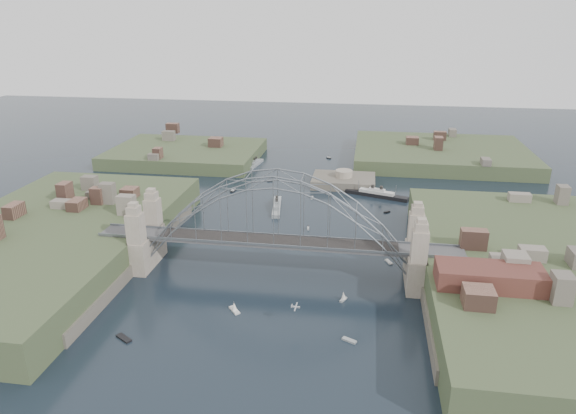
% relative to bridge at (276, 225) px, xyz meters
% --- Properties ---
extents(ground, '(500.00, 500.00, 0.00)m').
position_rel_bridge_xyz_m(ground, '(0.00, 0.00, -12.32)').
color(ground, black).
rests_on(ground, ground).
extents(bridge, '(84.00, 13.80, 24.60)m').
position_rel_bridge_xyz_m(bridge, '(0.00, 0.00, 0.00)').
color(bridge, '#4A4A4C').
rests_on(bridge, ground).
extents(shore_west, '(50.50, 90.00, 12.00)m').
position_rel_bridge_xyz_m(shore_west, '(-57.32, 0.00, -10.35)').
color(shore_west, '#394729').
rests_on(shore_west, ground).
extents(shore_east, '(50.50, 90.00, 12.00)m').
position_rel_bridge_xyz_m(shore_east, '(57.32, 0.00, -10.35)').
color(shore_east, '#394729').
rests_on(shore_east, ground).
extents(headland_nw, '(60.00, 45.00, 9.00)m').
position_rel_bridge_xyz_m(headland_nw, '(-55.00, 95.00, -11.82)').
color(headland_nw, '#394729').
rests_on(headland_nw, ground).
extents(headland_ne, '(70.00, 55.00, 9.50)m').
position_rel_bridge_xyz_m(headland_ne, '(50.00, 110.00, -11.57)').
color(headland_ne, '#394729').
rests_on(headland_ne, ground).
extents(fort_island, '(22.00, 16.00, 9.40)m').
position_rel_bridge_xyz_m(fort_island, '(12.00, 70.00, -12.66)').
color(fort_island, '#524C41').
rests_on(fort_island, ground).
extents(wharf_shed, '(20.00, 8.00, 4.00)m').
position_rel_bridge_xyz_m(wharf_shed, '(44.00, -14.00, -2.32)').
color(wharf_shed, '#592D26').
rests_on(wharf_shed, shore_east).
extents(finger_pier, '(4.00, 22.00, 1.40)m').
position_rel_bridge_xyz_m(finger_pier, '(39.00, -28.00, -11.62)').
color(finger_pier, '#4A4A4C').
rests_on(finger_pier, ground).
extents(naval_cruiser_near, '(4.56, 17.37, 5.17)m').
position_rel_bridge_xyz_m(naval_cruiser_near, '(-7.39, 42.70, -11.52)').
color(naval_cruiser_near, '#909698').
rests_on(naval_cruiser_near, ground).
extents(naval_cruiser_far, '(3.86, 14.04, 4.70)m').
position_rel_bridge_xyz_m(naval_cruiser_far, '(-24.30, 89.98, -11.59)').
color(naval_cruiser_far, '#909698').
rests_on(naval_cruiser_far, ground).
extents(ocean_liner, '(21.19, 9.68, 5.25)m').
position_rel_bridge_xyz_m(ocean_liner, '(23.54, 58.97, -11.51)').
color(ocean_liner, black).
rests_on(ocean_liner, ground).
extents(aeroplane, '(1.67, 3.17, 0.46)m').
position_rel_bridge_xyz_m(aeroplane, '(7.51, -21.95, -7.51)').
color(aeroplane, '#B0B4B8').
extents(small_boat_a, '(2.56, 0.94, 0.45)m').
position_rel_bridge_xyz_m(small_boat_a, '(-14.54, 18.60, -12.17)').
color(small_boat_a, silver).
rests_on(small_boat_a, ground).
extents(small_boat_b, '(0.75, 1.74, 1.43)m').
position_rel_bridge_xyz_m(small_boat_b, '(4.31, 27.49, -12.03)').
color(small_boat_b, silver).
rests_on(small_boat_b, ground).
extents(small_boat_c, '(2.94, 3.26, 2.38)m').
position_rel_bridge_xyz_m(small_boat_c, '(-5.63, -17.65, -11.62)').
color(small_boat_c, silver).
rests_on(small_boat_c, ground).
extents(small_boat_d, '(2.10, 1.93, 0.45)m').
position_rel_bridge_xyz_m(small_boat_d, '(26.67, 44.45, -12.17)').
color(small_boat_d, silver).
rests_on(small_boat_d, ground).
extents(small_boat_e, '(1.64, 3.40, 1.43)m').
position_rel_bridge_xyz_m(small_boat_e, '(-25.12, 57.15, -12.04)').
color(small_boat_e, silver).
rests_on(small_boat_e, ground).
extents(small_boat_f, '(0.75, 1.83, 1.43)m').
position_rel_bridge_xyz_m(small_boat_f, '(2.52, 53.75, -12.03)').
color(small_boat_f, silver).
rests_on(small_boat_f, ground).
extents(small_boat_g, '(2.91, 2.08, 0.45)m').
position_rel_bridge_xyz_m(small_boat_g, '(18.14, -24.61, -12.17)').
color(small_boat_g, silver).
rests_on(small_boat_g, ground).
extents(small_boat_h, '(2.04, 1.61, 0.45)m').
position_rel_bridge_xyz_m(small_boat_h, '(-14.60, 69.88, -12.17)').
color(small_boat_h, silver).
rests_on(small_boat_h, ground).
extents(small_boat_i, '(1.93, 2.79, 0.45)m').
position_rel_bridge_xyz_m(small_boat_i, '(26.28, 9.72, -12.17)').
color(small_boat_i, silver).
rests_on(small_boat_i, ground).
extents(small_boat_j, '(3.69, 2.93, 0.45)m').
position_rel_bridge_xyz_m(small_boat_j, '(-23.67, -30.35, -12.17)').
color(small_boat_j, silver).
rests_on(small_boat_j, ground).
extents(small_boat_k, '(2.16, 1.61, 1.43)m').
position_rel_bridge_xyz_m(small_boat_k, '(3.93, 105.26, -12.04)').
color(small_boat_k, silver).
rests_on(small_boat_k, ground).
extents(small_boat_l, '(2.69, 2.20, 0.45)m').
position_rel_bridge_xyz_m(small_boat_l, '(-42.81, 26.53, -12.17)').
color(small_boat_l, silver).
rests_on(small_boat_l, ground).
extents(small_boat_m, '(1.62, 2.32, 2.38)m').
position_rel_bridge_xyz_m(small_boat_m, '(16.25, -10.01, -11.43)').
color(small_boat_m, silver).
rests_on(small_boat_m, ground).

